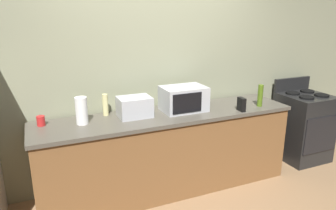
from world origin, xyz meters
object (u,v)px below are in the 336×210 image
at_px(microwave, 184,99).
at_px(paper_towel_roll, 82,111).
at_px(stove_range, 303,126).
at_px(mug_red, 41,121).
at_px(cordless_phone, 241,104).
at_px(bottle_vinegar, 105,105).
at_px(bottle_olive_oil, 260,96).
at_px(toaster_oven, 135,107).

height_order(microwave, paper_towel_roll, same).
distance_m(stove_range, mug_red, 3.31).
bearing_deg(paper_towel_roll, mug_red, 164.39).
xyz_separation_m(microwave, paper_towel_roll, (-1.10, 0.00, 0.00)).
xyz_separation_m(stove_range, cordless_phone, (-1.21, -0.22, 0.51)).
xyz_separation_m(cordless_phone, bottle_vinegar, (-1.41, 0.44, 0.04)).
bearing_deg(microwave, mug_red, 175.86).
relative_size(paper_towel_roll, cordless_phone, 1.80).
relative_size(stove_range, cordless_phone, 7.20).
bearing_deg(microwave, bottle_olive_oil, -12.99).
distance_m(toaster_oven, mug_red, 0.92).
height_order(stove_range, paper_towel_roll, paper_towel_roll).
relative_size(toaster_oven, paper_towel_roll, 1.26).
height_order(microwave, cordless_phone, microwave).
bearing_deg(toaster_oven, bottle_olive_oil, -8.51).
bearing_deg(bottle_olive_oil, bottle_vinegar, 167.62).
bearing_deg(toaster_oven, bottle_vinegar, 149.28).
xyz_separation_m(microwave, cordless_phone, (0.58, -0.27, -0.06)).
height_order(stove_range, mug_red, stove_range).
bearing_deg(stove_range, cordless_phone, -169.55).
bearing_deg(toaster_oven, cordless_phone, -13.94).
relative_size(toaster_oven, bottle_olive_oil, 1.33).
height_order(microwave, bottle_olive_oil, microwave).
relative_size(microwave, mug_red, 4.98).
xyz_separation_m(paper_towel_roll, bottle_vinegar, (0.27, 0.17, -0.02)).
height_order(bottle_olive_oil, bottle_vinegar, bottle_olive_oil).
relative_size(stove_range, microwave, 2.25).
distance_m(cordless_phone, bottle_olive_oil, 0.32).
bearing_deg(mug_red, toaster_oven, -5.91).
bearing_deg(bottle_olive_oil, paper_towel_roll, 174.07).
bearing_deg(microwave, toaster_oven, 178.76).
xyz_separation_m(paper_towel_roll, cordless_phone, (1.68, -0.27, -0.06)).
xyz_separation_m(bottle_vinegar, mug_red, (-0.65, -0.07, -0.07)).
bearing_deg(stove_range, mug_red, 177.29).
bearing_deg(bottle_vinegar, mug_red, -174.18).
xyz_separation_m(toaster_oven, cordless_phone, (1.14, -0.28, -0.03)).
height_order(stove_range, toaster_oven, toaster_oven).
height_order(stove_range, microwave, microwave).
bearing_deg(stove_range, bottle_olive_oil, -170.21).
distance_m(toaster_oven, bottle_olive_oil, 1.46).
relative_size(toaster_oven, cordless_phone, 2.27).
bearing_deg(bottle_vinegar, bottle_olive_oil, -12.38).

